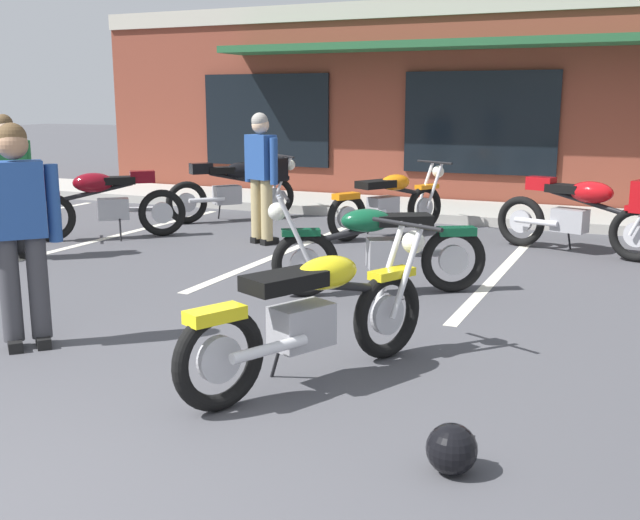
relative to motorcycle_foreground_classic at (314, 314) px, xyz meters
name	(u,v)px	position (x,y,z in m)	size (l,w,h in m)	color
ground_plane	(262,334)	(-0.79, 0.74, -0.46)	(80.00, 80.00, 0.00)	#47474C
sidewalk_kerb	(464,212)	(-0.79, 7.57, -0.39)	(22.00, 1.80, 0.14)	#A8A59E
brick_storefront_building	(514,103)	(-0.79, 11.67, 1.29)	(15.15, 7.27, 3.50)	brown
painted_stall_lines	(392,258)	(-0.79, 3.97, -0.46)	(13.26, 4.80, 0.01)	silver
motorcycle_foreground_classic	(314,314)	(0.00, 0.00, 0.00)	(1.17, 1.97, 0.98)	black
motorcycle_red_sportbike	(586,211)	(1.26, 5.10, 0.07)	(2.05, 0.96, 0.98)	black
motorcycle_silver_naked	(378,247)	(-0.38, 2.32, 0.00)	(1.88, 1.33, 0.98)	black
motorcycle_blue_standard	(389,202)	(-1.33, 5.42, 0.00)	(1.26, 1.92, 0.98)	black
motorcycle_green_cafe_racer	(98,200)	(-4.77, 3.57, 0.07)	(1.73, 1.57, 0.98)	black
motorcycle_cream_vintage	(239,186)	(-3.89, 5.78, 0.07)	(1.54, 1.75, 0.98)	black
person_in_shorts_foreground	(261,170)	(-2.62, 4.16, 0.49)	(0.59, 0.38, 1.68)	black
person_by_back_row	(19,223)	(-2.27, -0.23, 0.49)	(0.47, 0.52, 1.68)	black
person_near_building	(8,178)	(-4.82, 2.13, 0.49)	(0.35, 0.61, 1.68)	black
helmet_on_pavement	(452,449)	(1.16, -0.88, -0.33)	(0.26, 0.26, 0.26)	black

